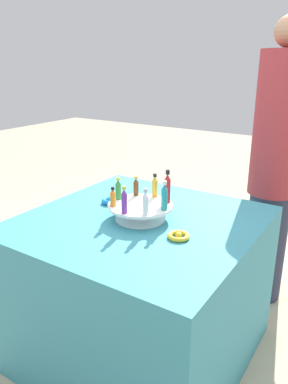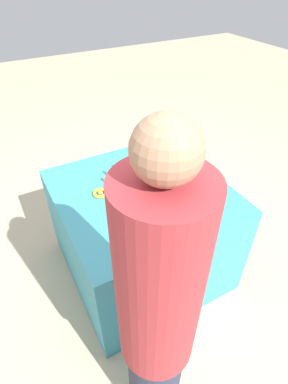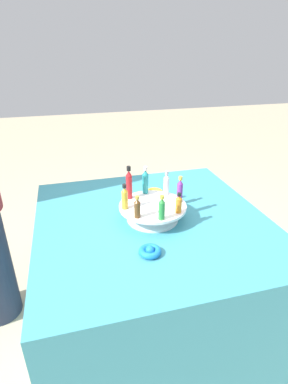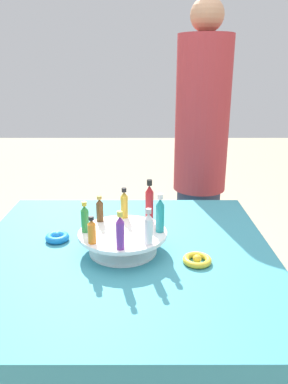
# 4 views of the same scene
# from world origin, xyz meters

# --- Properties ---
(ground_plane) EXTENTS (12.00, 12.00, 0.00)m
(ground_plane) POSITION_xyz_m (0.00, 0.00, 0.00)
(ground_plane) COLOR tan
(party_table) EXTENTS (0.99, 0.99, 0.72)m
(party_table) POSITION_xyz_m (0.00, 0.00, 0.36)
(party_table) COLOR teal
(party_table) RESTS_ON ground_plane
(display_stand) EXTENTS (0.29, 0.29, 0.07)m
(display_stand) POSITION_xyz_m (0.00, 0.00, 0.76)
(display_stand) COLOR white
(display_stand) RESTS_ON party_table
(bottle_clear) EXTENTS (0.03, 0.03, 0.11)m
(bottle_clear) POSITION_xyz_m (-0.08, 0.09, 0.84)
(bottle_clear) COLOR silver
(bottle_clear) RESTS_ON display_stand
(bottle_teal) EXTENTS (0.03, 0.03, 0.13)m
(bottle_teal) POSITION_xyz_m (-0.12, 0.00, 0.85)
(bottle_teal) COLOR teal
(bottle_teal) RESTS_ON display_stand
(bottle_red) EXTENTS (0.03, 0.03, 0.15)m
(bottle_red) POSITION_xyz_m (-0.09, -0.08, 0.86)
(bottle_red) COLOR #B21E23
(bottle_red) RESTS_ON display_stand
(bottle_gold) EXTENTS (0.03, 0.03, 0.11)m
(bottle_gold) POSITION_xyz_m (-0.00, -0.12, 0.84)
(bottle_gold) COLOR gold
(bottle_gold) RESTS_ON display_stand
(bottle_brown) EXTENTS (0.02, 0.02, 0.09)m
(bottle_brown) POSITION_xyz_m (0.08, -0.09, 0.83)
(bottle_brown) COLOR brown
(bottle_brown) RESTS_ON display_stand
(bottle_green) EXTENTS (0.03, 0.03, 0.10)m
(bottle_green) POSITION_xyz_m (0.12, -0.00, 0.83)
(bottle_green) COLOR #288438
(bottle_green) RESTS_ON display_stand
(bottle_orange) EXTENTS (0.03, 0.03, 0.09)m
(bottle_orange) POSITION_xyz_m (0.09, 0.08, 0.83)
(bottle_orange) COLOR orange
(bottle_orange) RESTS_ON display_stand
(bottle_purple) EXTENTS (0.02, 0.02, 0.12)m
(bottle_purple) POSITION_xyz_m (0.00, 0.12, 0.84)
(bottle_purple) COLOR #702D93
(bottle_purple) RESTS_ON display_stand
(ribbon_bow_blue) EXTENTS (0.08, 0.08, 0.03)m
(ribbon_bow_blue) POSITION_xyz_m (0.23, -0.08, 0.73)
(ribbon_bow_blue) COLOR blue
(ribbon_bow_blue) RESTS_ON party_table
(ribbon_bow_gold) EXTENTS (0.09, 0.09, 0.03)m
(ribbon_bow_gold) POSITION_xyz_m (-0.23, 0.08, 0.73)
(ribbon_bow_gold) COLOR gold
(ribbon_bow_gold) RESTS_ON party_table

